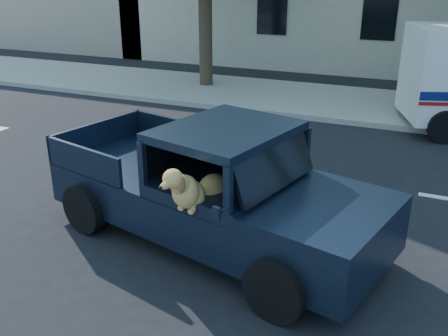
{
  "coord_description": "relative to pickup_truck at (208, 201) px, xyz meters",
  "views": [
    {
      "loc": [
        3.19,
        -5.61,
        3.87
      ],
      "look_at": [
        0.76,
        0.06,
        1.37
      ],
      "focal_mm": 40.0,
      "sensor_mm": 36.0,
      "label": 1
    }
  ],
  "objects": [
    {
      "name": "ground",
      "position": [
        -0.32,
        -0.46,
        -0.62
      ],
      "size": [
        120.0,
        120.0,
        0.0
      ],
      "primitive_type": "plane",
      "color": "black",
      "rests_on": "ground"
    },
    {
      "name": "pickup_truck",
      "position": [
        0.0,
        0.0,
        0.0
      ],
      "size": [
        5.46,
        3.23,
        1.84
      ],
      "rotation": [
        0.0,
        0.0,
        -0.24
      ],
      "color": "black",
      "rests_on": "ground"
    },
    {
      "name": "lane_stripes",
      "position": [
        1.68,
        2.94,
        -0.62
      ],
      "size": [
        21.6,
        0.14,
        0.01
      ],
      "primitive_type": null,
      "color": "silver",
      "rests_on": "ground"
    },
    {
      "name": "far_sidewalk",
      "position": [
        -0.32,
        8.74,
        -0.55
      ],
      "size": [
        60.0,
        4.0,
        0.15
      ],
      "primitive_type": "cube",
      "color": "gray",
      "rests_on": "ground"
    }
  ]
}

